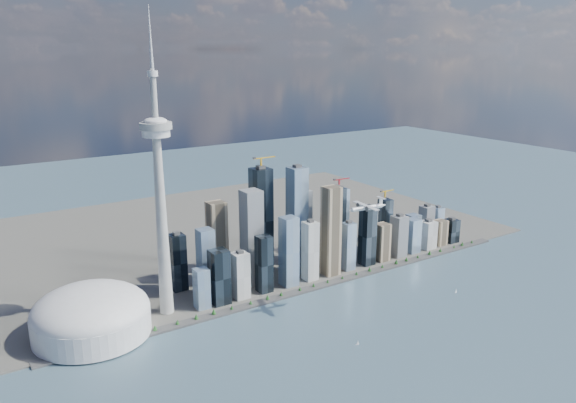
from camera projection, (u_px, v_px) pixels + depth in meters
ground at (399, 338)px, 969.52m from camera, size 4000.00×4000.00×0.00m
seawall at (314, 287)px, 1170.78m from camera, size 1100.00×22.00×4.00m
land at (218, 231)px, 1534.14m from camera, size 1400.00×900.00×3.00m
shoreline_trees at (314, 284)px, 1169.01m from camera, size 960.53×7.20×8.80m
skyscraper_cluster at (314, 236)px, 1251.84m from camera, size 736.00×142.00×258.52m
needle_tower at (160, 193)px, 999.21m from camera, size 56.00×56.00×550.50m
dome_stadium at (91, 315)px, 968.68m from camera, size 200.00×200.00×86.00m
airplane at (368, 207)px, 1025.47m from camera, size 80.62×71.38×19.64m
sailboat_west at (358, 343)px, 947.38m from camera, size 6.18×3.60×8.76m
sailboat_east at (456, 291)px, 1150.71m from camera, size 7.18×3.82×10.06m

